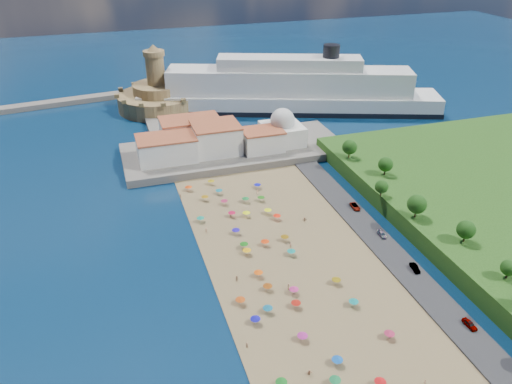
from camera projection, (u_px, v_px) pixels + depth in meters
name	position (u px, v px, depth m)	size (l,w,h in m)	color
ground	(269.00, 259.00, 142.18)	(700.00, 700.00, 0.00)	#071938
terrace	(235.00, 150.00, 205.11)	(90.00, 36.00, 3.00)	#59544C
jetty	(168.00, 127.00, 228.65)	(18.00, 70.00, 2.40)	#59544C
waterfront_buildings	(202.00, 139.00, 199.12)	(57.00, 29.00, 11.00)	silver
domed_building	(282.00, 130.00, 205.17)	(16.00, 16.00, 15.00)	silver
fortress	(158.00, 96.00, 251.09)	(40.00, 40.00, 32.40)	#A68D53
cruise_ship	(289.00, 92.00, 248.05)	(148.89, 71.04, 32.79)	black
beach_parasols	(275.00, 274.00, 132.74)	(33.20, 116.29, 2.20)	gray
beachgoers	(263.00, 255.00, 141.66)	(36.10, 97.74, 1.89)	tan
parked_cars	(394.00, 246.00, 145.16)	(2.68, 62.26, 1.43)	gray
hillside_trees	(427.00, 209.00, 146.90)	(13.91, 107.16, 7.46)	#382314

